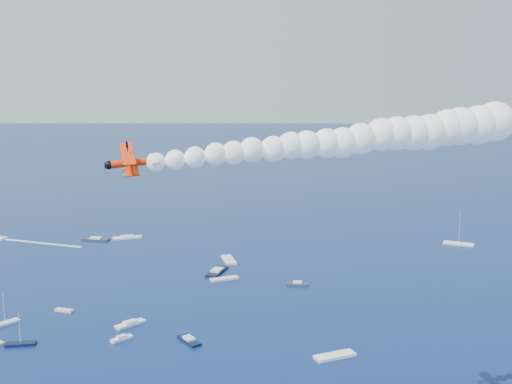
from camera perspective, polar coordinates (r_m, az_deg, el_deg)
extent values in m
cube|color=black|center=(173.05, -20.68, -12.84)|extent=(7.48, 2.63, 0.70)
cube|color=black|center=(165.30, -6.13, -13.32)|extent=(5.84, 8.60, 0.70)
cube|color=white|center=(234.03, -2.50, -6.20)|extent=(4.48, 12.10, 0.70)
cube|color=silver|center=(212.40, -2.89, -7.91)|extent=(10.07, 5.05, 0.70)
cube|color=white|center=(169.03, -12.15, -12.95)|extent=(5.87, 4.52, 0.70)
cube|color=white|center=(157.35, 7.21, -14.59)|extent=(10.74, 5.39, 0.70)
cube|color=silver|center=(177.93, -11.38, -11.73)|extent=(8.70, 6.89, 0.70)
cube|color=#333844|center=(207.28, 3.81, -8.38)|extent=(7.28, 3.97, 0.70)
cube|color=silver|center=(192.53, -17.08, -10.28)|extent=(5.72, 4.24, 0.70)
cube|color=#2A2F38|center=(272.01, -14.39, -4.20)|extent=(12.02, 7.90, 0.70)
cube|color=black|center=(220.38, -3.58, -7.25)|extent=(9.51, 13.07, 0.70)
cube|color=silver|center=(271.84, -11.66, -4.10)|extent=(12.50, 5.15, 0.70)
cube|color=silver|center=(188.05, -21.92, -11.06)|extent=(7.89, 6.80, 0.70)
cube|color=white|center=(269.77, 17.99, -4.50)|extent=(12.15, 10.01, 0.70)
cube|color=white|center=(273.37, -18.91, -4.43)|extent=(33.73, 21.06, 0.04)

